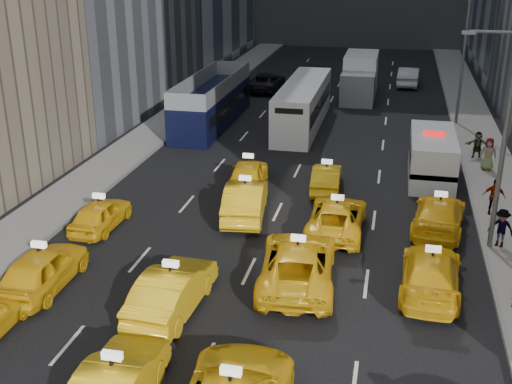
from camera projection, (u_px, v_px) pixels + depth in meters
sidewalk_west at (152, 134)px, 42.36m from camera, size 3.00×90.00×0.15m
sidewalk_east at (485, 155)px, 38.16m from camera, size 3.00×90.00×0.15m
curb_west at (173, 135)px, 42.07m from camera, size 0.15×90.00×0.18m
curb_east at (459, 153)px, 38.44m from camera, size 0.15×90.00×0.18m
streetlight_near at (502, 135)px, 24.83m from camera, size 2.15×0.22×9.00m
streetlight_far at (462, 54)px, 43.03m from camera, size 2.15×0.22×9.00m
taxi_8 at (42, 269)px, 23.30m from camera, size 1.90×4.61×1.56m
taxi_9 at (172, 290)px, 21.87m from camera, size 1.94×4.93×1.60m
taxi_10 at (298, 263)px, 23.67m from camera, size 3.21×6.05×1.62m
taxi_11 at (431, 273)px, 23.12m from camera, size 2.36×5.22×1.49m
taxi_12 at (101, 214)px, 28.30m from camera, size 1.65×3.94×1.33m
taxi_13 at (245, 199)px, 29.53m from camera, size 2.41×5.21×1.66m
taxi_14 at (337, 217)px, 27.92m from camera, size 2.37×5.10×1.42m
taxi_15 at (439, 215)px, 28.09m from camera, size 2.71×5.36×1.49m
taxi_16 at (248, 174)px, 32.94m from camera, size 2.27×4.68×1.54m
taxi_17 at (326, 178)px, 32.70m from camera, size 1.61×4.08×1.32m
nypd_van at (432, 157)px, 34.22m from camera, size 2.95×6.23×2.58m
double_decker at (212, 101)px, 44.24m from camera, size 3.57×11.82×3.39m
city_bus at (303, 105)px, 43.89m from camera, size 3.79×11.95×3.03m
box_truck at (360, 77)px, 51.94m from camera, size 3.39×7.78×3.45m
misc_car_0 at (428, 134)px, 39.66m from camera, size 2.10×5.18×1.67m
misc_car_1 at (266, 82)px, 54.80m from camera, size 2.63×5.58×1.54m
misc_car_2 at (360, 76)px, 57.28m from camera, size 2.64×5.37×1.50m
misc_car_3 at (322, 73)px, 59.25m from camera, size 1.96×4.05×1.33m
misc_car_4 at (409, 76)px, 56.70m from camera, size 2.06×5.13×1.66m
pedestrian_2 at (501, 228)px, 26.23m from camera, size 1.14×0.84×1.64m
pedestrian_3 at (494, 197)px, 29.40m from camera, size 1.05×0.59×1.69m
pedestrian_4 at (488, 154)px, 35.14m from camera, size 0.97×0.67×1.81m
pedestrian_5 at (478, 145)px, 37.18m from camera, size 1.45×0.48×1.55m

